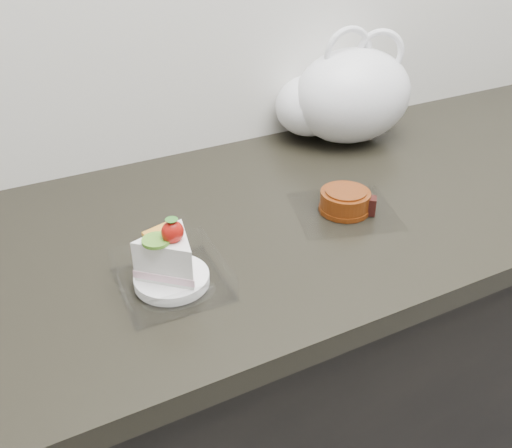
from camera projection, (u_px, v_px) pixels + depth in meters
counter at (338, 358)px, 1.33m from camera, size 2.04×0.64×0.90m
cake_tray at (171, 268)px, 0.83m from camera, size 0.16×0.16×0.12m
mooncake_wrap at (346, 203)px, 1.02m from camera, size 0.22×0.21×0.04m
plastic_bag at (344, 97)px, 1.25m from camera, size 0.34×0.28×0.25m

